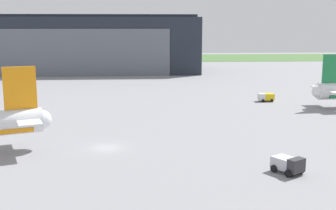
# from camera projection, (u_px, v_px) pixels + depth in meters

# --- Properties ---
(ground_plane) EXTENTS (440.00, 440.00, 0.00)m
(ground_plane) POSITION_uv_depth(u_px,v_px,m) (106.00, 148.00, 63.37)
(ground_plane) COLOR gray
(grass_field_strip) EXTENTS (440.00, 56.00, 0.08)m
(grass_field_strip) POSITION_uv_depth(u_px,v_px,m) (130.00, 58.00, 238.13)
(grass_field_strip) COLOR #496E39
(grass_field_strip) RESTS_ON ground_plane
(maintenance_hangar) EXTENTS (97.20, 33.51, 22.09)m
(maintenance_hangar) POSITION_uv_depth(u_px,v_px,m) (72.00, 44.00, 166.89)
(maintenance_hangar) COLOR #232833
(maintenance_hangar) RESTS_ON ground_plane
(baggage_tug) EXTENTS (3.64, 2.56, 1.90)m
(baggage_tug) POSITION_uv_depth(u_px,v_px,m) (266.00, 97.00, 102.21)
(baggage_tug) COLOR silver
(baggage_tug) RESTS_ON ground_plane
(ops_van) EXTENTS (3.88, 4.29, 2.13)m
(ops_van) POSITION_uv_depth(u_px,v_px,m) (288.00, 164.00, 52.43)
(ops_van) COLOR #2D2D33
(ops_van) RESTS_ON ground_plane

